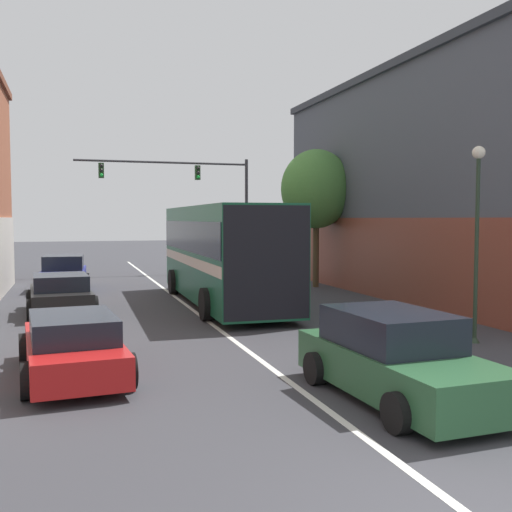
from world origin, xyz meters
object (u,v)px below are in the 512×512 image
object	(u,v)px
parked_car_left_mid	(64,274)
bus	(223,250)
street_tree_near	(316,189)
hatchback_foreground	(396,359)
street_lamp	(477,229)
parked_car_left_far	(60,294)
parked_car_left_near	(73,346)
traffic_signal_gantry	(196,189)

from	to	relation	value
parked_car_left_mid	bus	bearing A→B (deg)	-135.00
bus	street_tree_near	world-z (taller)	street_tree_near
bus	hatchback_foreground	size ratio (longest dim) A/B	2.43
street_lamp	parked_car_left_far	bearing A→B (deg)	141.63
hatchback_foreground	parked_car_left_mid	xyz separation A→B (m)	(-5.51, 17.95, 0.01)
hatchback_foreground	parked_car_left_near	size ratio (longest dim) A/B	1.00
street_lamp	hatchback_foreground	bearing A→B (deg)	-140.52
parked_car_left_far	street_lamp	distance (m)	12.76
parked_car_left_far	traffic_signal_gantry	world-z (taller)	traffic_signal_gantry
bus	parked_car_left_far	world-z (taller)	bus
parked_car_left_mid	street_lamp	world-z (taller)	street_lamp
hatchback_foreground	street_lamp	bearing A→B (deg)	-53.23
bus	street_lamp	xyz separation A→B (m)	(4.32, -8.35, 0.84)
bus	parked_car_left_far	size ratio (longest dim) A/B	2.65
bus	parked_car_left_near	xyz separation A→B (m)	(-5.20, -8.73, -1.36)
parked_car_left_near	parked_car_left_far	bearing A→B (deg)	-2.31
parked_car_left_far	street_lamp	world-z (taller)	street_lamp
parked_car_left_near	parked_car_left_mid	distance (m)	14.80
hatchback_foreground	street_tree_near	size ratio (longest dim) A/B	0.72
parked_car_left_near	traffic_signal_gantry	size ratio (longest dim) A/B	0.46
hatchback_foreground	street_tree_near	distance (m)	17.14
traffic_signal_gantry	parked_car_left_near	bearing A→B (deg)	-107.85
hatchback_foreground	parked_car_left_near	world-z (taller)	hatchback_foreground
parked_car_left_mid	hatchback_foreground	bearing A→B (deg)	-160.05
street_tree_near	bus	bearing A→B (deg)	-142.95
parked_car_left_near	street_tree_near	xyz separation A→B (m)	(10.50, 12.74, 3.77)
traffic_signal_gantry	hatchback_foreground	bearing A→B (deg)	-93.70
parked_car_left_near	bus	bearing A→B (deg)	-35.45
parked_car_left_mid	street_lamp	xyz separation A→B (m)	(9.80, -14.41, 2.09)
parked_car_left_mid	traffic_signal_gantry	world-z (taller)	traffic_signal_gantry
street_tree_near	parked_car_left_far	bearing A→B (deg)	-157.22
bus	traffic_signal_gantry	distance (m)	12.77
hatchback_foreground	street_tree_near	bearing A→B (deg)	-21.09
parked_car_left_mid	parked_car_left_near	bearing A→B (deg)	-176.02
parked_car_left_near	street_lamp	xyz separation A→B (m)	(9.51, 0.38, 2.20)
bus	traffic_signal_gantry	size ratio (longest dim) A/B	1.12
bus	street_tree_near	distance (m)	7.07
traffic_signal_gantry	parked_car_left_mid	bearing A→B (deg)	-138.34
bus	parked_car_left_near	world-z (taller)	bus
bus	parked_car_left_mid	xyz separation A→B (m)	(-5.48, 6.06, -1.25)
parked_car_left_far	street_tree_near	world-z (taller)	street_tree_near
parked_car_left_near	street_lamp	distance (m)	9.77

